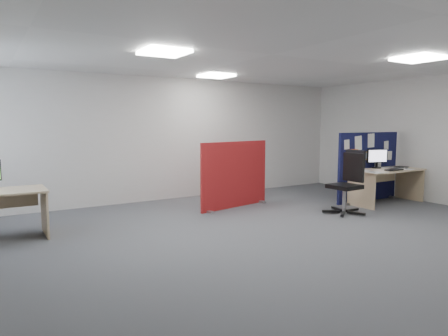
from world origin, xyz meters
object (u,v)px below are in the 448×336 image
navy_divider (367,167)px  monitor_main (377,158)px  office_chair (349,178)px  main_desk (385,177)px  red_divider (235,175)px

navy_divider → monitor_main: size_ratio=3.98×
monitor_main → office_chair: office_chair is taller
navy_divider → office_chair: 1.44m
main_desk → office_chair: 1.45m
navy_divider → red_divider: 2.99m
main_desk → monitor_main: bearing=88.1°
navy_divider → red_divider: bearing=161.3°
main_desk → red_divider: size_ratio=0.94×
navy_divider → monitor_main: bearing=-44.8°
red_divider → navy_divider: bearing=-30.2°
main_desk → red_divider: red_divider is taller
navy_divider → main_desk: bearing=-71.2°
navy_divider → red_divider: navy_divider is taller
navy_divider → office_chair: navy_divider is taller
monitor_main → red_divider: (-2.96, 1.09, -0.30)m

